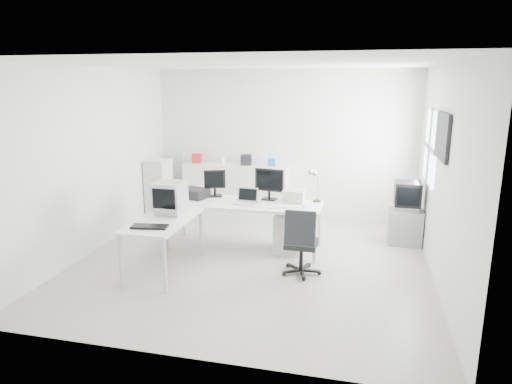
% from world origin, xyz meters
% --- Properties ---
extents(floor, '(5.00, 5.00, 0.01)m').
position_xyz_m(floor, '(0.00, 0.00, 0.00)').
color(floor, silver).
rests_on(floor, ground).
extents(ceiling, '(5.00, 5.00, 0.01)m').
position_xyz_m(ceiling, '(0.00, 0.00, 2.80)').
color(ceiling, white).
rests_on(ceiling, back_wall).
extents(back_wall, '(5.00, 0.02, 2.80)m').
position_xyz_m(back_wall, '(0.00, 2.50, 1.40)').
color(back_wall, silver).
rests_on(back_wall, floor).
extents(left_wall, '(0.02, 5.00, 2.80)m').
position_xyz_m(left_wall, '(-2.50, 0.00, 1.40)').
color(left_wall, silver).
rests_on(left_wall, floor).
extents(right_wall, '(0.02, 5.00, 2.80)m').
position_xyz_m(right_wall, '(2.50, 0.00, 1.40)').
color(right_wall, silver).
rests_on(right_wall, floor).
extents(window, '(0.02, 1.20, 1.10)m').
position_xyz_m(window, '(2.48, 1.20, 1.60)').
color(window, white).
rests_on(window, right_wall).
extents(wall_picture, '(0.04, 0.90, 0.60)m').
position_xyz_m(wall_picture, '(2.47, 0.10, 1.90)').
color(wall_picture, black).
rests_on(wall_picture, right_wall).
extents(main_desk, '(2.40, 0.80, 0.75)m').
position_xyz_m(main_desk, '(-0.27, 0.50, 0.38)').
color(main_desk, silver).
rests_on(main_desk, floor).
extents(side_desk, '(0.70, 1.40, 0.75)m').
position_xyz_m(side_desk, '(-1.12, -0.60, 0.38)').
color(side_desk, silver).
rests_on(side_desk, floor).
extents(drawer_pedestal, '(0.40, 0.50, 0.60)m').
position_xyz_m(drawer_pedestal, '(0.43, 0.55, 0.30)').
color(drawer_pedestal, silver).
rests_on(drawer_pedestal, floor).
extents(inkjet_printer, '(0.49, 0.44, 0.15)m').
position_xyz_m(inkjet_printer, '(-1.12, 0.60, 0.82)').
color(inkjet_printer, black).
rests_on(inkjet_printer, main_desk).
extents(lcd_monitor_small, '(0.39, 0.30, 0.43)m').
position_xyz_m(lcd_monitor_small, '(-0.82, 0.75, 0.97)').
color(lcd_monitor_small, black).
rests_on(lcd_monitor_small, main_desk).
extents(lcd_monitor_large, '(0.49, 0.26, 0.49)m').
position_xyz_m(lcd_monitor_large, '(0.08, 0.75, 0.99)').
color(lcd_monitor_large, black).
rests_on(lcd_monitor_large, main_desk).
extents(laptop, '(0.32, 0.33, 0.20)m').
position_xyz_m(laptop, '(-0.22, 0.40, 0.85)').
color(laptop, '#B7B7BA').
rests_on(laptop, main_desk).
extents(white_keyboard, '(0.45, 0.26, 0.02)m').
position_xyz_m(white_keyboard, '(0.38, 0.35, 0.76)').
color(white_keyboard, silver).
rests_on(white_keyboard, main_desk).
extents(white_mouse, '(0.06, 0.06, 0.06)m').
position_xyz_m(white_mouse, '(0.68, 0.40, 0.78)').
color(white_mouse, silver).
rests_on(white_mouse, main_desk).
extents(laser_printer, '(0.34, 0.30, 0.19)m').
position_xyz_m(laser_printer, '(0.48, 0.72, 0.84)').
color(laser_printer, '#B8B8B8').
rests_on(laser_printer, main_desk).
extents(desk_lamp, '(0.17, 0.17, 0.49)m').
position_xyz_m(desk_lamp, '(0.83, 0.80, 0.99)').
color(desk_lamp, silver).
rests_on(desk_lamp, main_desk).
extents(crt_monitor, '(0.41, 0.41, 0.46)m').
position_xyz_m(crt_monitor, '(-1.12, -0.35, 0.98)').
color(crt_monitor, '#B7B7BA').
rests_on(crt_monitor, side_desk).
extents(black_keyboard, '(0.48, 0.24, 0.03)m').
position_xyz_m(black_keyboard, '(-1.12, -1.00, 0.77)').
color(black_keyboard, black).
rests_on(black_keyboard, side_desk).
extents(office_chair, '(0.56, 0.56, 0.95)m').
position_xyz_m(office_chair, '(0.75, -0.27, 0.48)').
color(office_chair, '#25282A').
rests_on(office_chair, floor).
extents(tv_cabinet, '(0.52, 0.43, 0.57)m').
position_xyz_m(tv_cabinet, '(2.22, 1.30, 0.28)').
color(tv_cabinet, gray).
rests_on(tv_cabinet, floor).
extents(crt_tv, '(0.50, 0.48, 0.45)m').
position_xyz_m(crt_tv, '(2.22, 1.30, 0.79)').
color(crt_tv, black).
rests_on(crt_tv, tv_cabinet).
extents(sideboard, '(2.03, 0.51, 1.01)m').
position_xyz_m(sideboard, '(-0.88, 2.24, 0.51)').
color(sideboard, silver).
rests_on(sideboard, floor).
extents(clutter_box_a, '(0.19, 0.18, 0.17)m').
position_xyz_m(clutter_box_a, '(-1.68, 2.24, 1.10)').
color(clutter_box_a, red).
rests_on(clutter_box_a, sideboard).
extents(clutter_box_b, '(0.17, 0.16, 0.14)m').
position_xyz_m(clutter_box_b, '(-1.18, 2.24, 1.08)').
color(clutter_box_b, silver).
rests_on(clutter_box_b, sideboard).
extents(clutter_box_c, '(0.22, 0.20, 0.20)m').
position_xyz_m(clutter_box_c, '(-0.68, 2.24, 1.11)').
color(clutter_box_c, black).
rests_on(clutter_box_c, sideboard).
extents(clutter_box_d, '(0.15, 0.13, 0.14)m').
position_xyz_m(clutter_box_d, '(-0.18, 2.24, 1.08)').
color(clutter_box_d, '#1857AB').
rests_on(clutter_box_d, sideboard).
extents(clutter_bottle, '(0.07, 0.07, 0.22)m').
position_xyz_m(clutter_bottle, '(-1.98, 2.28, 1.12)').
color(clutter_bottle, silver).
rests_on(clutter_bottle, sideboard).
extents(filing_cabinet, '(0.40, 0.47, 1.13)m').
position_xyz_m(filing_cabinet, '(-2.28, 1.74, 0.57)').
color(filing_cabinet, silver).
rests_on(filing_cabinet, floor).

